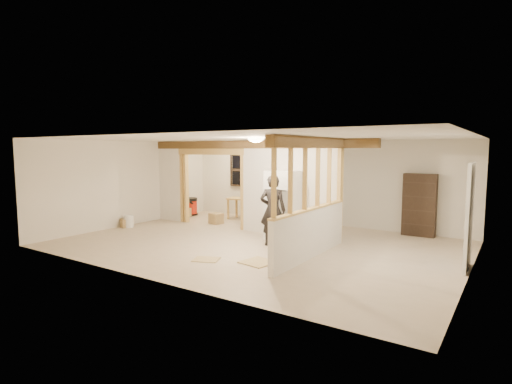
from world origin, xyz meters
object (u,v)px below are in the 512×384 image
Objects in this scene: work_table at (245,209)px; shop_vac at (191,206)px; woman at (273,210)px; refrigerator at (283,205)px; bookshelf at (419,205)px.

shop_vac is at bearing 176.78° from work_table.
shop_vac is at bearing -47.29° from woman.
woman is at bearing -25.69° from shop_vac.
shop_vac is (-4.60, 2.21, -0.53)m from woman.
refrigerator is 1.56× the size of work_table.
shop_vac is at bearing 161.62° from refrigerator.
work_table is (-2.41, 1.79, -0.51)m from refrigerator.
shop_vac is at bearing -173.91° from bookshelf.
woman is at bearing -131.36° from bookshelf.
bookshelf is at bearing -152.96° from woman.
woman reaches higher than bookshelf.
woman reaches higher than shop_vac.
work_table reaches higher than shop_vac.
work_table is at bearing 143.36° from refrigerator.
woman is 3.64m from work_table.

